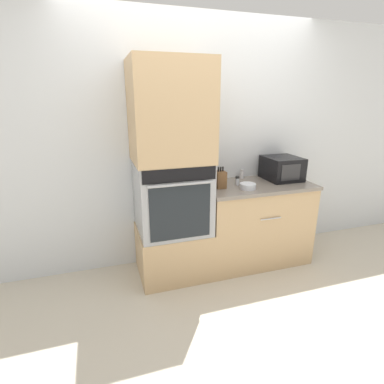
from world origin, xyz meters
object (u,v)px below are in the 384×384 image
knife_block (220,179)px  condiment_jar_far (217,176)px  wall_oven (172,196)px  condiment_jar_mid (237,181)px  microwave (282,168)px  condiment_jar_near (242,174)px  bowl (248,186)px

knife_block → condiment_jar_far: size_ratio=1.85×
wall_oven → condiment_jar_mid: size_ratio=7.50×
microwave → knife_block: bearing=-172.9°
condiment_jar_near → microwave: bearing=-23.4°
condiment_jar_near → condiment_jar_mid: (-0.17, -0.23, -0.00)m
condiment_jar_far → condiment_jar_mid: bearing=-57.8°
condiment_jar_near → condiment_jar_far: condiment_jar_far is taller
knife_block → microwave: bearing=7.1°
wall_oven → condiment_jar_far: size_ratio=6.01×
microwave → condiment_jar_far: 0.71m
knife_block → condiment_jar_mid: bearing=9.9°
wall_oven → microwave: (1.24, 0.08, 0.17)m
microwave → bowl: 0.57m
knife_block → condiment_jar_near: (0.37, 0.26, -0.04)m
microwave → condiment_jar_far: (-0.69, 0.16, -0.07)m
wall_oven → condiment_jar_mid: (0.69, 0.02, 0.09)m
condiment_jar_near → condiment_jar_mid: bearing=-126.1°
microwave → bowl: size_ratio=2.46×
microwave → condiment_jar_near: 0.43m
wall_oven → condiment_jar_far: (0.55, 0.24, 0.10)m
bowl → condiment_jar_far: bearing=115.3°
bowl → condiment_jar_mid: (-0.04, 0.15, 0.02)m
wall_oven → condiment_jar_far: bearing=23.3°
condiment_jar_mid → bowl: bearing=-75.9°
bowl → condiment_jar_mid: condiment_jar_mid is taller
bowl → condiment_jar_near: size_ratio=1.59×
knife_block → condiment_jar_mid: (0.20, 0.03, -0.04)m
condiment_jar_mid → condiment_jar_far: (-0.14, 0.22, 0.01)m
wall_oven → microwave: bearing=3.6°
wall_oven → bowl: bearing=-10.6°
knife_block → condiment_jar_far: (0.06, 0.25, -0.03)m
condiment_jar_mid → wall_oven: bearing=-178.4°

